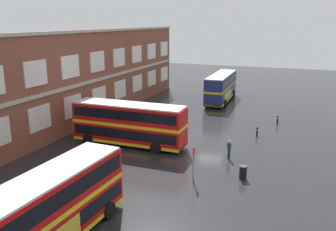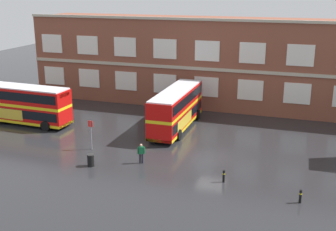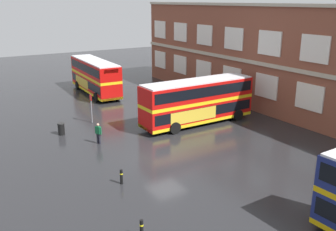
{
  "view_description": "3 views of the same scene",
  "coord_description": "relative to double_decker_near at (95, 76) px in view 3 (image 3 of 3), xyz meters",
  "views": [
    {
      "loc": [
        -34.32,
        -8.89,
        11.69
      ],
      "look_at": [
        -2.17,
        3.89,
        2.42
      ],
      "focal_mm": 38.15,
      "sensor_mm": 36.0,
      "label": 1
    },
    {
      "loc": [
        7.61,
        -34.14,
        14.17
      ],
      "look_at": [
        -4.5,
        1.56,
        2.9
      ],
      "focal_mm": 46.68,
      "sensor_mm": 36.0,
      "label": 2
    },
    {
      "loc": [
        21.53,
        -13.19,
        10.98
      ],
      "look_at": [
        -2.78,
        1.89,
        2.2
      ],
      "focal_mm": 40.4,
      "sensor_mm": 36.0,
      "label": 3
    }
  ],
  "objects": [
    {
      "name": "ground_plane",
      "position": [
        21.42,
        -1.04,
        -2.15
      ],
      "size": [
        120.0,
        120.0,
        0.0
      ],
      "primitive_type": "plane",
      "color": "#232326"
    },
    {
      "name": "brick_terminal_building",
      "position": [
        19.93,
        14.94,
        3.05
      ],
      "size": [
        50.66,
        8.19,
        10.69
      ],
      "color": "brown",
      "rests_on": "ground"
    },
    {
      "name": "double_decker_near",
      "position": [
        0.0,
        0.0,
        0.0
      ],
      "size": [
        11.09,
        3.19,
        4.07
      ],
      "color": "red",
      "rests_on": "ground"
    },
    {
      "name": "double_decker_middle",
      "position": [
        16.1,
        3.61,
        0.0
      ],
      "size": [
        2.94,
        11.02,
        4.07
      ],
      "color": "red",
      "rests_on": "ground"
    },
    {
      "name": "waiting_passenger",
      "position": [
        16.15,
        -6.1,
        -1.22
      ],
      "size": [
        0.61,
        0.4,
        1.7
      ],
      "color": "black",
      "rests_on": "ground"
    },
    {
      "name": "bus_stand_flag",
      "position": [
        10.71,
        -4.58,
        -0.51
      ],
      "size": [
        0.44,
        0.1,
        2.7
      ],
      "color": "slate",
      "rests_on": "ground"
    },
    {
      "name": "station_litter_bin",
      "position": [
        12.47,
        -7.98,
        -1.63
      ],
      "size": [
        0.6,
        0.6,
        1.03
      ],
      "color": "black",
      "rests_on": "ground"
    },
    {
      "name": "safety_bollard_west",
      "position": [
        28.94,
        -9.03,
        -1.66
      ],
      "size": [
        0.19,
        0.19,
        0.95
      ],
      "color": "black",
      "rests_on": "ground"
    },
    {
      "name": "safety_bollard_east",
      "position": [
        23.36,
        -7.48,
        -1.66
      ],
      "size": [
        0.19,
        0.19,
        0.95
      ],
      "color": "black",
      "rests_on": "ground"
    }
  ]
}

